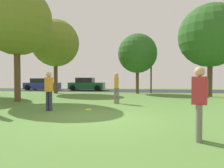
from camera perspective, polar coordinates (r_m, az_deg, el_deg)
The scene contains 13 objects.
ground_plane at distance 6.93m, azimuth -2.70°, elevation -10.09°, with size 44.00×44.00×0.00m, color #547F38.
road_strip at distance 22.75m, azimuth 4.44°, elevation -1.92°, with size 44.00×6.40×0.01m, color #28282B.
maple_tree_far at distance 17.08m, azimuth 27.01°, elevation 12.54°, with size 4.80×4.80×7.10m.
oak_tree_center at distance 19.42m, azimuth -16.32°, elevation 11.49°, with size 4.44×4.44×6.99m.
maple_tree_near at distance 18.42m, azimuth 7.51°, elevation 8.90°, with size 3.65×3.65×5.58m.
birch_tree_lone at distance 13.59m, azimuth -26.30°, elevation 16.48°, with size 4.21×4.21×7.05m.
person_thrower at distance 4.74m, azimuth 24.32°, elevation -4.34°, with size 0.37×0.31×1.67m.
person_bystander at distance 10.89m, azimuth 1.34°, elevation -0.66°, with size 0.30×0.32×1.75m.
person_walking at distance 8.86m, azimuth -18.08°, elevation -1.48°, with size 0.30×0.35×1.70m.
frisbee_disc at distance 8.83m, azimuth -6.94°, elevation -7.47°, with size 0.27×0.27×0.03m, color yellow.
parked_car_blue at distance 25.21m, azimuth -19.91°, elevation -0.18°, with size 4.14×1.94×1.43m.
parked_car_green at distance 23.12m, azimuth -7.50°, elevation -0.18°, with size 4.10×2.02×1.51m.
street_lamp_post at distance 18.94m, azimuth 11.46°, elevation 4.14°, with size 0.14×0.14×4.50m, color #2D2D33.
Camera 1 is at (1.20, -6.67, 1.41)m, focal length 31.03 mm.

